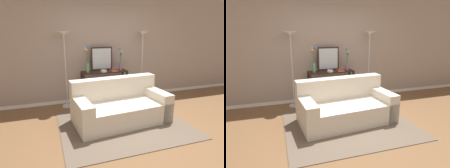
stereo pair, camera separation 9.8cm
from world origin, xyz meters
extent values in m
cube|color=brown|center=(0.00, 0.00, -0.01)|extent=(16.00, 16.00, 0.02)
cube|color=white|center=(0.00, 2.21, 0.04)|extent=(12.00, 0.15, 0.09)
cube|color=gray|center=(0.00, 2.21, 1.42)|extent=(12.00, 0.14, 2.65)
cube|color=brown|center=(-0.09, 0.55, 0.01)|extent=(2.53, 2.16, 0.01)
cube|color=beige|center=(-0.09, 0.65, 0.21)|extent=(1.99, 1.13, 0.42)
cube|color=beige|center=(-0.13, 1.00, 0.65)|extent=(1.93, 0.43, 0.46)
cube|color=beige|center=(-0.93, 0.57, 0.30)|extent=(0.32, 0.98, 0.60)
cube|color=beige|center=(0.74, 0.72, 0.30)|extent=(0.32, 0.98, 0.60)
cube|color=black|center=(-0.08, 1.87, 0.84)|extent=(1.17, 0.35, 0.03)
cube|color=black|center=(-0.08, 1.87, 0.15)|extent=(1.08, 0.30, 0.01)
cube|color=black|center=(-0.64, 1.71, 0.41)|extent=(0.05, 0.05, 0.82)
cube|color=black|center=(0.48, 1.71, 0.41)|extent=(0.05, 0.05, 0.82)
cube|color=black|center=(-0.64, 2.02, 0.41)|extent=(0.05, 0.05, 0.82)
cube|color=black|center=(0.48, 2.02, 0.41)|extent=(0.05, 0.05, 0.82)
cylinder|color=silver|center=(-1.05, 1.90, 0.01)|extent=(0.26, 0.26, 0.02)
cylinder|color=silver|center=(-1.05, 1.90, 0.88)|extent=(0.02, 0.02, 1.71)
cone|color=silver|center=(-1.05, 1.90, 1.79)|extent=(0.28, 0.28, 0.10)
cylinder|color=silver|center=(0.99, 1.90, 0.01)|extent=(0.26, 0.26, 0.02)
cylinder|color=silver|center=(0.99, 1.90, 0.88)|extent=(0.02, 0.02, 1.71)
cone|color=silver|center=(0.99, 1.90, 1.78)|extent=(0.28, 0.28, 0.10)
cube|color=black|center=(-0.11, 2.01, 1.15)|extent=(0.56, 0.02, 0.59)
cube|color=silver|center=(-0.11, 2.00, 1.15)|extent=(0.49, 0.01, 0.52)
cylinder|color=#669E6B|center=(-0.52, 1.84, 0.97)|extent=(0.08, 0.08, 0.23)
cylinder|color=#3D7538|center=(-0.53, 1.84, 1.24)|extent=(0.02, 0.04, 0.32)
sphere|color=gold|center=(-0.55, 1.83, 1.40)|extent=(0.07, 0.07, 0.07)
cylinder|color=#3D7538|center=(-0.53, 1.84, 1.23)|extent=(0.01, 0.04, 0.29)
sphere|color=#C33C7D|center=(-0.55, 1.84, 1.38)|extent=(0.07, 0.07, 0.07)
cylinder|color=#3D7538|center=(-0.53, 1.85, 1.27)|extent=(0.02, 0.04, 0.37)
sphere|color=gold|center=(-0.55, 1.85, 1.45)|extent=(0.05, 0.05, 0.05)
cylinder|color=#3D7538|center=(-0.51, 1.84, 1.27)|extent=(0.02, 0.04, 0.37)
sphere|color=blue|center=(-0.49, 1.83, 1.46)|extent=(0.07, 0.07, 0.07)
cylinder|color=gray|center=(0.36, 1.87, 0.94)|extent=(0.09, 0.09, 0.18)
cylinder|color=#3D7538|center=(0.36, 1.86, 1.18)|extent=(0.02, 0.02, 0.30)
sphere|color=yellow|center=(0.37, 1.84, 1.33)|extent=(0.05, 0.05, 0.05)
cylinder|color=#3D7538|center=(0.35, 1.88, 1.21)|extent=(0.02, 0.01, 0.37)
sphere|color=#4471E5|center=(0.34, 1.90, 1.40)|extent=(0.06, 0.06, 0.06)
cylinder|color=#3D7538|center=(0.36, 1.86, 1.15)|extent=(0.02, 0.01, 0.24)
sphere|color=blue|center=(0.36, 1.84, 1.27)|extent=(0.05, 0.05, 0.05)
cylinder|color=silver|center=(-0.13, 1.76, 0.87)|extent=(0.15, 0.15, 0.04)
torus|color=silver|center=(-0.13, 1.76, 0.90)|extent=(0.15, 0.15, 0.01)
cube|color=tan|center=(0.15, 1.78, 0.86)|extent=(0.19, 0.17, 0.02)
cube|color=#BC3328|center=(0.14, 1.79, 0.88)|extent=(0.18, 0.15, 0.03)
cube|color=#1E7075|center=(-0.54, 1.87, 0.06)|extent=(0.05, 0.14, 0.12)
cube|color=tan|center=(-0.49, 1.87, 0.06)|extent=(0.04, 0.17, 0.11)
cube|color=slate|center=(-0.45, 1.87, 0.05)|extent=(0.03, 0.15, 0.10)
cube|color=#B77F33|center=(-0.41, 1.87, 0.05)|extent=(0.05, 0.16, 0.10)
cube|color=#236033|center=(-0.36, 1.87, 0.06)|extent=(0.05, 0.15, 0.13)
cube|color=silver|center=(-0.32, 1.87, 0.06)|extent=(0.03, 0.13, 0.13)
camera|label=1|loc=(-1.52, -2.93, 1.85)|focal=32.07mm
camera|label=2|loc=(-1.43, -2.97, 1.85)|focal=32.07mm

